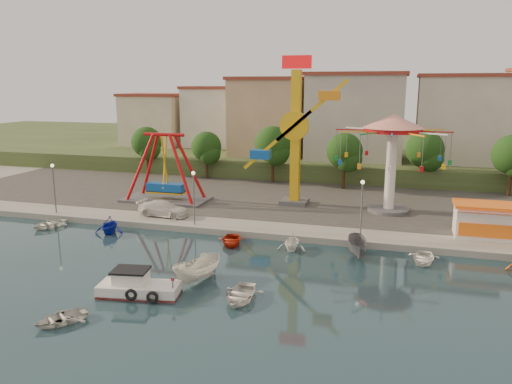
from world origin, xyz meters
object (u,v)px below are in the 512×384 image
at_px(kamikaze_tower, 299,136).
at_px(wave_swinger, 392,141).
at_px(rowboat_a, 240,294).
at_px(van, 164,209).
at_px(cabin_motorboat, 137,288).
at_px(skiff, 198,270).
at_px(pirate_ship_ride, 165,169).

height_order(kamikaze_tower, wave_swinger, kamikaze_tower).
relative_size(rowboat_a, van, 0.71).
relative_size(cabin_motorboat, skiff, 1.23).
distance_m(kamikaze_tower, skiff, 24.30).
relative_size(kamikaze_tower, wave_swinger, 1.42).
height_order(kamikaze_tower, cabin_motorboat, kamikaze_tower).
bearing_deg(kamikaze_tower, pirate_ship_ride, -170.94).
xyz_separation_m(cabin_motorboat, skiff, (3.06, 3.22, 0.39)).
bearing_deg(van, skiff, -143.45).
distance_m(skiff, van, 17.16).
bearing_deg(van, kamikaze_tower, -52.50).
bearing_deg(rowboat_a, kamikaze_tower, 91.67).
bearing_deg(skiff, pirate_ship_ride, 140.79).
distance_m(kamikaze_tower, van, 16.75).
relative_size(kamikaze_tower, skiff, 3.54).
xyz_separation_m(wave_swinger, cabin_motorboat, (-15.72, -25.82, -7.68)).
distance_m(pirate_ship_ride, kamikaze_tower, 15.97).
xyz_separation_m(pirate_ship_ride, kamikaze_tower, (15.26, 2.43, 4.04)).
distance_m(wave_swinger, van, 24.92).
bearing_deg(cabin_motorboat, van, 101.18).
bearing_deg(kamikaze_tower, wave_swinger, -2.04).
relative_size(pirate_ship_ride, van, 1.85).
height_order(kamikaze_tower, skiff, kamikaze_tower).
bearing_deg(skiff, kamikaze_tower, 102.67).
relative_size(pirate_ship_ride, skiff, 2.15).
distance_m(wave_swinger, rowboat_a, 27.30).
xyz_separation_m(cabin_motorboat, van, (-6.69, 17.33, 0.87)).
bearing_deg(rowboat_a, pirate_ship_ride, 124.96).
distance_m(wave_swinger, skiff, 26.91).
xyz_separation_m(cabin_motorboat, rowboat_a, (6.96, 1.18, -0.12)).
height_order(skiff, van, van).
xyz_separation_m(skiff, van, (-9.75, 14.11, 0.49)).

